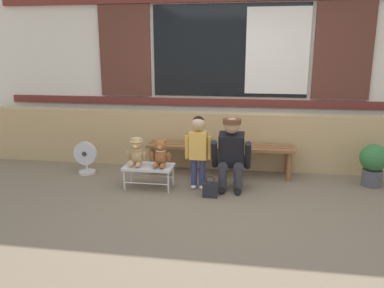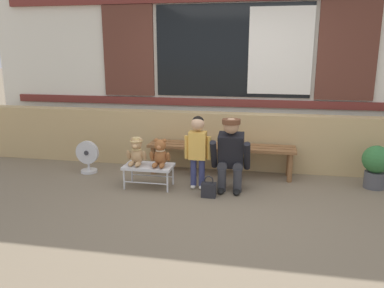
# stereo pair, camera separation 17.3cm
# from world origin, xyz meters

# --- Properties ---
(ground_plane) EXTENTS (60.00, 60.00, 0.00)m
(ground_plane) POSITION_xyz_m (0.00, 0.00, 0.00)
(ground_plane) COLOR #756651
(brick_low_wall) EXTENTS (7.93, 0.25, 0.85)m
(brick_low_wall) POSITION_xyz_m (0.00, 1.43, 0.42)
(brick_low_wall) COLOR tan
(brick_low_wall) RESTS_ON ground
(shop_facade) EXTENTS (8.09, 0.26, 3.32)m
(shop_facade) POSITION_xyz_m (0.00, 1.94, 1.67)
(shop_facade) COLOR silver
(shop_facade) RESTS_ON ground
(wooden_bench_long) EXTENTS (2.10, 0.40, 0.44)m
(wooden_bench_long) POSITION_xyz_m (-0.06, 1.06, 0.37)
(wooden_bench_long) COLOR brown
(wooden_bench_long) RESTS_ON ground
(small_display_bench) EXTENTS (0.64, 0.36, 0.30)m
(small_display_bench) POSITION_xyz_m (-0.93, 0.36, 0.27)
(small_display_bench) COLOR silver
(small_display_bench) RESTS_ON ground
(teddy_bear_with_hat) EXTENTS (0.28, 0.27, 0.36)m
(teddy_bear_with_hat) POSITION_xyz_m (-1.09, 0.37, 0.47)
(teddy_bear_with_hat) COLOR tan
(teddy_bear_with_hat) RESTS_ON small_display_bench
(teddy_bear_plain) EXTENTS (0.28, 0.26, 0.36)m
(teddy_bear_plain) POSITION_xyz_m (-0.77, 0.37, 0.46)
(teddy_bear_plain) COLOR #93562D
(teddy_bear_plain) RESTS_ON small_display_bench
(child_standing) EXTENTS (0.35, 0.18, 0.96)m
(child_standing) POSITION_xyz_m (-0.29, 0.44, 0.59)
(child_standing) COLOR navy
(child_standing) RESTS_ON ground
(adult_crouching) EXTENTS (0.50, 0.49, 0.95)m
(adult_crouching) POSITION_xyz_m (0.14, 0.48, 0.48)
(adult_crouching) COLOR #333338
(adult_crouching) RESTS_ON ground
(handbag_on_ground) EXTENTS (0.18, 0.11, 0.27)m
(handbag_on_ground) POSITION_xyz_m (-0.10, 0.16, 0.10)
(handbag_on_ground) COLOR #232328
(handbag_on_ground) RESTS_ON ground
(potted_plant) EXTENTS (0.36, 0.36, 0.57)m
(potted_plant) POSITION_xyz_m (1.99, 0.89, 0.32)
(potted_plant) COLOR #4C4C51
(potted_plant) RESTS_ON ground
(floor_fan) EXTENTS (0.34, 0.24, 0.48)m
(floor_fan) POSITION_xyz_m (-1.99, 0.78, 0.24)
(floor_fan) COLOR silver
(floor_fan) RESTS_ON ground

